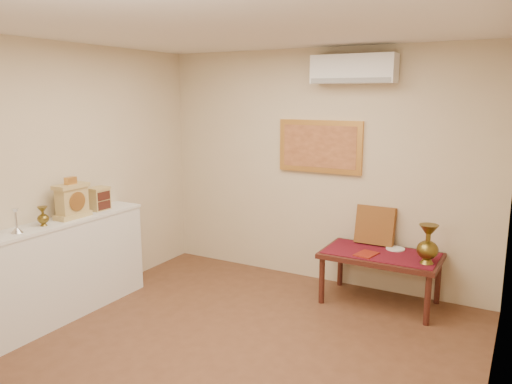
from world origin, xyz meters
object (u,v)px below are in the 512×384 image
Objects in this scene: brass_urn_tall at (428,240)px; display_ledge at (58,270)px; wooden_chest at (99,199)px; low_table at (381,259)px; mantel_clock at (72,201)px.

brass_urn_tall reaches higher than display_ledge.
low_table is (2.68, 1.30, -0.62)m from wooden_chest.
brass_urn_tall reaches higher than low_table.
mantel_clock is 0.34× the size of low_table.
mantel_clock is at bearing -85.44° from wooden_chest.
brass_urn_tall is 1.94× the size of wooden_chest.
display_ledge is 0.84m from wooden_chest.
brass_urn_tall is at bearing -12.61° from low_table.
mantel_clock reaches higher than brass_urn_tall.
wooden_chest reaches higher than low_table.
brass_urn_tall is at bearing 29.36° from display_ledge.
wooden_chest is at bearing -159.34° from brass_urn_tall.
display_ledge is 1.68× the size of low_table.
brass_urn_tall is 1.15× the size of mantel_clock.
display_ledge is 0.70m from mantel_clock.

